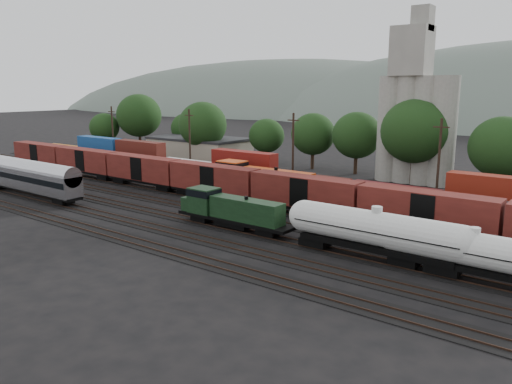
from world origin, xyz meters
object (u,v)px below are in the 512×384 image
Objects in this scene: tank_car_a at (376,231)px; passenger_coach at (28,175)px; green_locomotive at (228,209)px; orange_locomotive at (257,180)px; grain_silo at (415,117)px.

tank_car_a is 53.21m from passenger_coach.
green_locomotive is 0.81× the size of tank_car_a.
green_locomotive is at bearing -64.83° from orange_locomotive.
grain_silo reaches higher than green_locomotive.
green_locomotive is at bearing 8.18° from passenger_coach.
tank_car_a reaches higher than orange_locomotive.
tank_car_a is at bearing -30.71° from orange_locomotive.
green_locomotive is at bearing 180.00° from tank_car_a.
green_locomotive is 0.79× the size of orange_locomotive.
orange_locomotive is at bearing 149.29° from tank_car_a.
green_locomotive is at bearing -99.18° from grain_silo.
tank_car_a reaches higher than green_locomotive.
green_locomotive is 16.58m from orange_locomotive.
tank_car_a is 29.37m from orange_locomotive.
tank_car_a is 0.65× the size of grain_silo.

